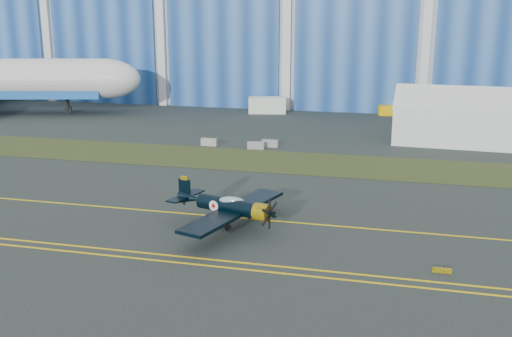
% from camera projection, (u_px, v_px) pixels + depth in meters
% --- Properties ---
extents(ground, '(260.00, 260.00, 0.00)m').
position_uv_depth(ground, '(183.00, 194.00, 54.54)').
color(ground, '#2C3532').
rests_on(ground, ground).
extents(grass_median, '(260.00, 10.00, 0.02)m').
position_uv_depth(grass_median, '(227.00, 158.00, 67.68)').
color(grass_median, '#475128').
rests_on(grass_median, ground).
extents(hangar, '(220.00, 45.70, 30.00)m').
position_uv_depth(hangar, '(309.00, 17.00, 118.11)').
color(hangar, silver).
rests_on(hangar, ground).
extents(taxiway_centreline, '(200.00, 0.20, 0.02)m').
position_uv_depth(taxiway_centreline, '(162.00, 212.00, 49.84)').
color(taxiway_centreline, yellow).
rests_on(taxiway_centreline, ground).
extents(edge_line_near, '(80.00, 0.20, 0.02)m').
position_uv_depth(edge_line_near, '(109.00, 255.00, 40.92)').
color(edge_line_near, yellow).
rests_on(edge_line_near, ground).
extents(edge_line_far, '(80.00, 0.20, 0.02)m').
position_uv_depth(edge_line_far, '(116.00, 250.00, 41.86)').
color(edge_line_far, yellow).
rests_on(edge_line_far, ground).
extents(guard_board_right, '(1.20, 0.15, 0.35)m').
position_uv_depth(guard_board_right, '(442.00, 270.00, 38.18)').
color(guard_board_right, yellow).
rests_on(guard_board_right, ground).
extents(warbird, '(12.58, 13.91, 3.45)m').
position_uv_depth(warbird, '(228.00, 206.00, 45.40)').
color(warbird, black).
rests_on(warbird, ground).
extents(tent, '(15.86, 11.98, 7.11)m').
position_uv_depth(tent, '(456.00, 113.00, 76.07)').
color(tent, white).
rests_on(tent, ground).
extents(shipping_container, '(6.36, 3.55, 2.60)m').
position_uv_depth(shipping_container, '(267.00, 105.00, 97.24)').
color(shipping_container, white).
rests_on(shipping_container, ground).
extents(tug, '(2.91, 2.16, 1.53)m').
position_uv_depth(tug, '(387.00, 110.00, 95.54)').
color(tug, '#FEC204').
rests_on(tug, ground).
extents(barrier_a, '(2.03, 0.70, 0.90)m').
position_uv_depth(barrier_a, '(209.00, 142.00, 74.02)').
color(barrier_a, '#9E9F97').
rests_on(barrier_a, ground).
extents(barrier_b, '(2.06, 0.87, 0.90)m').
position_uv_depth(barrier_b, '(256.00, 145.00, 72.17)').
color(barrier_b, gray).
rests_on(barrier_b, ground).
extents(barrier_c, '(2.03, 0.70, 0.90)m').
position_uv_depth(barrier_c, '(270.00, 143.00, 73.30)').
color(barrier_c, gray).
rests_on(barrier_c, ground).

